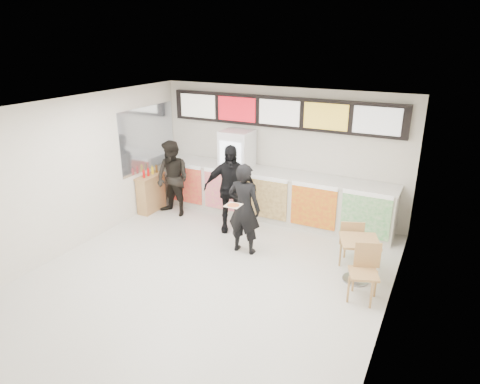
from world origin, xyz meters
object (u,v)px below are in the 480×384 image
Objects in this scene: drinks_fridge at (237,172)px; customer_mid at (230,189)px; customer_main at (244,209)px; cafe_table at (358,252)px; condiment_ledge at (151,193)px; customer_left at (173,179)px; service_counter at (272,195)px.

drinks_fridge reaches higher than customer_mid.
customer_main reaches higher than cafe_table.
condiment_ledge is at bearing -18.78° from customer_main.
cafe_table is at bearing -3.84° from customer_left.
customer_mid is at bearing -70.67° from drinks_fridge.
customer_mid reaches higher than condiment_ledge.
cafe_table is (2.96, -0.86, -0.42)m from customer_mid.
customer_main is at bearing -73.64° from customer_mid.
service_counter is 2.96m from condiment_ledge.
customer_left reaches higher than cafe_table.
service_counter is at bearing -87.69° from customer_main.
drinks_fridge is at bearing 25.76° from condiment_ledge.
customer_left is (-1.25, -0.86, -0.10)m from drinks_fridge.
customer_main is 1.69× the size of condiment_ledge.
cafe_table is (2.25, -0.09, -0.36)m from customer_main.
customer_left is 1.67× the size of condiment_ledge.
cafe_table is 5.29m from condiment_ledge.
condiment_ledge is (-2.24, 0.11, -0.50)m from customer_mid.
customer_mid is 1.79× the size of condiment_ledge.
customer_main reaches higher than service_counter.
customer_mid is at bearing -2.83° from condiment_ledge.
drinks_fridge is 1.52m from customer_left.
customer_main is 2.28m from cafe_table.
cafe_table is (4.57, -1.02, -0.35)m from customer_left.
service_counter is 2.37m from customer_left.
service_counter is at bearing 29.80° from customer_left.
service_counter reaches higher than cafe_table.
service_counter is 5.15× the size of condiment_ledge.
customer_mid is 3.11m from cafe_table.
customer_left is 0.77m from condiment_ledge.
drinks_fridge is at bearing -61.23° from customer_main.
customer_left reaches higher than condiment_ledge.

